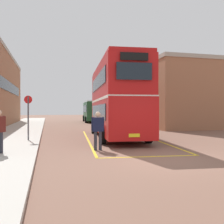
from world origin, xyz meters
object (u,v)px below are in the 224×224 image
double_decker_bus (116,99)px  pedestrian_boarding (98,128)px  single_deck_bus (93,111)px  bus_stop_sign (28,113)px

double_decker_bus → pedestrian_boarding: double_decker_bus is taller
double_decker_bus → single_deck_bus: bearing=84.1°
pedestrian_boarding → bus_stop_sign: bearing=131.8°
single_deck_bus → bus_stop_sign: 23.39m
bus_stop_sign → single_deck_bus: bearing=71.1°
pedestrian_boarding → bus_stop_sign: bus_stop_sign is taller
single_deck_bus → pedestrian_boarding: size_ratio=4.80×
double_decker_bus → single_deck_bus: size_ratio=1.21×
double_decker_bus → pedestrian_boarding: size_ratio=5.81×
single_deck_bus → double_decker_bus: bearing=-95.9°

